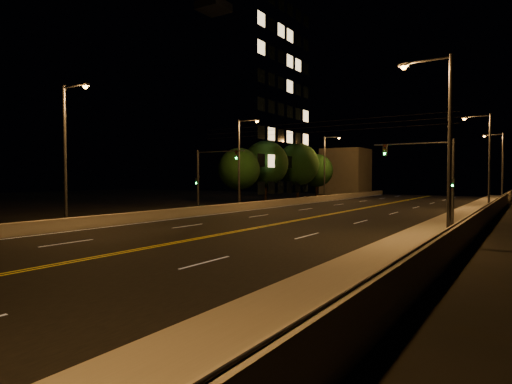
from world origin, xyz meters
The scene contains 22 objects.
road centered at (0.00, 20.00, 0.01)m, with size 18.00×120.00×0.02m, color black.
sidewalk centered at (10.80, 20.00, 0.15)m, with size 3.60×120.00×0.30m, color #9D9683.
curb centered at (8.93, 20.00, 0.07)m, with size 0.14×120.00×0.15m, color #9D9683.
parapet_wall centered at (12.45, 20.00, 0.80)m, with size 0.30×120.00×1.00m, color #A89F8C.
jersey_barrier centered at (-9.25, 20.00, 0.39)m, with size 0.45×120.00×0.78m, color #A89F8C.
distant_building_left centered at (-16.00, 78.70, 4.46)m, with size 8.00×8.00×8.92m, color gray.
parapet_rail centered at (12.45, 20.00, 1.33)m, with size 0.06×0.06×120.00m, color black.
lane_markings centered at (0.00, 19.93, 0.02)m, with size 17.32×116.00×0.00m.
streetlight_1 centered at (11.52, 19.99, 5.32)m, with size 2.55×0.28×9.22m.
streetlight_2 centered at (11.52, 42.85, 5.32)m, with size 2.55×0.28×9.22m.
streetlight_3 centered at (11.52, 63.39, 5.32)m, with size 2.55×0.28×9.22m.
streetlight_4 centered at (-9.92, 14.16, 5.32)m, with size 2.55×0.28×9.22m.
streetlight_5 centered at (-9.92, 33.63, 5.32)m, with size 2.55×0.28×9.22m.
streetlight_6 centered at (-9.92, 55.19, 5.32)m, with size 2.55×0.28×9.22m.
traffic_signal_right centered at (9.96, 26.73, 3.66)m, with size 5.11×0.31×5.73m.
traffic_signal_left centered at (-8.76, 26.73, 3.66)m, with size 5.11×0.31×5.73m.
overhead_wires centered at (0.00, 29.50, 7.40)m, with size 22.00×0.03×0.83m.
building_tower centered at (-24.37, 47.36, 13.82)m, with size 24.00×15.00×28.78m.
tree_0 centered at (-14.57, 39.88, 4.33)m, with size 5.07×5.07×6.87m.
tree_1 centered at (-14.73, 46.25, 5.15)m, with size 6.03×6.03×8.18m.
tree_2 centered at (-12.92, 52.05, 5.16)m, with size 6.04×6.04×8.18m.
tree_3 centered at (-13.08, 58.68, 4.38)m, with size 5.13×5.13×6.95m.
Camera 1 is at (15.15, -2.33, 3.35)m, focal length 30.00 mm.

